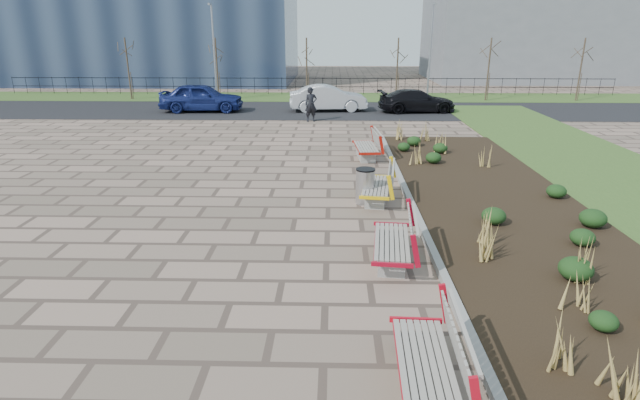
{
  "coord_description": "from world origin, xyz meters",
  "views": [
    {
      "loc": [
        1.78,
        -7.64,
        4.55
      ],
      "look_at": [
        1.5,
        3.0,
        0.9
      ],
      "focal_mm": 28.0,
      "sensor_mm": 36.0,
      "label": 1
    }
  ],
  "objects_px": {
    "pedestrian": "(311,105)",
    "car_silver": "(328,98)",
    "bench_b": "(392,239)",
    "bench_d": "(366,145)",
    "litter_bin": "(365,186)",
    "car_black": "(417,101)",
    "bench_c": "(377,184)",
    "lamp_west": "(214,54)",
    "lamp_east": "(430,54)",
    "car_blue": "(202,97)",
    "bench_a": "(425,358)"
  },
  "relations": [
    {
      "from": "pedestrian",
      "to": "car_silver",
      "type": "relative_size",
      "value": 0.39
    },
    {
      "from": "bench_b",
      "to": "car_silver",
      "type": "relative_size",
      "value": 0.47
    },
    {
      "from": "bench_d",
      "to": "litter_bin",
      "type": "xyz_separation_m",
      "value": [
        -0.33,
        -5.06,
        -0.02
      ]
    },
    {
      "from": "car_silver",
      "to": "car_black",
      "type": "distance_m",
      "value": 5.11
    },
    {
      "from": "litter_bin",
      "to": "car_silver",
      "type": "bearing_deg",
      "value": 94.15
    },
    {
      "from": "car_silver",
      "to": "bench_d",
      "type": "bearing_deg",
      "value": -178.1
    },
    {
      "from": "pedestrian",
      "to": "car_silver",
      "type": "height_order",
      "value": "pedestrian"
    },
    {
      "from": "car_black",
      "to": "bench_c",
      "type": "bearing_deg",
      "value": 160.71
    },
    {
      "from": "bench_c",
      "to": "lamp_west",
      "type": "bearing_deg",
      "value": 121.6
    },
    {
      "from": "bench_d",
      "to": "pedestrian",
      "type": "xyz_separation_m",
      "value": [
        -2.37,
        7.79,
        0.38
      ]
    },
    {
      "from": "lamp_east",
      "to": "bench_b",
      "type": "bearing_deg",
      "value": -101.65
    },
    {
      "from": "pedestrian",
      "to": "car_blue",
      "type": "height_order",
      "value": "pedestrian"
    },
    {
      "from": "bench_b",
      "to": "pedestrian",
      "type": "distance_m",
      "value": 16.68
    },
    {
      "from": "pedestrian",
      "to": "lamp_east",
      "type": "height_order",
      "value": "lamp_east"
    },
    {
      "from": "bench_d",
      "to": "litter_bin",
      "type": "relative_size",
      "value": 2.19
    },
    {
      "from": "bench_a",
      "to": "bench_c",
      "type": "xyz_separation_m",
      "value": [
        0.0,
        7.76,
        0.0
      ]
    },
    {
      "from": "car_blue",
      "to": "car_black",
      "type": "relative_size",
      "value": 1.07
    },
    {
      "from": "lamp_east",
      "to": "car_black",
      "type": "bearing_deg",
      "value": -107.28
    },
    {
      "from": "car_blue",
      "to": "car_silver",
      "type": "bearing_deg",
      "value": -89.44
    },
    {
      "from": "bench_a",
      "to": "car_silver",
      "type": "relative_size",
      "value": 0.47
    },
    {
      "from": "bench_a",
      "to": "car_blue",
      "type": "relative_size",
      "value": 0.44
    },
    {
      "from": "litter_bin",
      "to": "lamp_west",
      "type": "relative_size",
      "value": 0.16
    },
    {
      "from": "bench_b",
      "to": "car_silver",
      "type": "height_order",
      "value": "car_silver"
    },
    {
      "from": "bench_a",
      "to": "bench_c",
      "type": "relative_size",
      "value": 1.0
    },
    {
      "from": "bench_d",
      "to": "car_black",
      "type": "xyz_separation_m",
      "value": [
        3.59,
        11.0,
        0.16
      ]
    },
    {
      "from": "bench_d",
      "to": "pedestrian",
      "type": "bearing_deg",
      "value": 102.61
    },
    {
      "from": "car_silver",
      "to": "lamp_west",
      "type": "distance_m",
      "value": 8.92
    },
    {
      "from": "car_silver",
      "to": "lamp_west",
      "type": "relative_size",
      "value": 0.75
    },
    {
      "from": "car_black",
      "to": "pedestrian",
      "type": "bearing_deg",
      "value": 111.83
    },
    {
      "from": "pedestrian",
      "to": "lamp_west",
      "type": "xyz_separation_m",
      "value": [
        -6.63,
        7.74,
        2.16
      ]
    },
    {
      "from": "bench_b",
      "to": "lamp_west",
      "type": "bearing_deg",
      "value": 116.06
    },
    {
      "from": "litter_bin",
      "to": "pedestrian",
      "type": "relative_size",
      "value": 0.55
    },
    {
      "from": "bench_b",
      "to": "bench_c",
      "type": "height_order",
      "value": "same"
    },
    {
      "from": "bench_d",
      "to": "car_blue",
      "type": "xyz_separation_m",
      "value": [
        -8.83,
        10.87,
        0.32
      ]
    },
    {
      "from": "car_silver",
      "to": "car_black",
      "type": "xyz_separation_m",
      "value": [
        5.11,
        -0.26,
        -0.1
      ]
    },
    {
      "from": "pedestrian",
      "to": "car_black",
      "type": "distance_m",
      "value": 6.77
    },
    {
      "from": "car_silver",
      "to": "lamp_east",
      "type": "height_order",
      "value": "lamp_east"
    },
    {
      "from": "lamp_east",
      "to": "car_silver",
      "type": "bearing_deg",
      "value": -146.75
    },
    {
      "from": "bench_b",
      "to": "lamp_west",
      "type": "xyz_separation_m",
      "value": [
        -9.0,
        24.25,
        2.54
      ]
    },
    {
      "from": "bench_b",
      "to": "litter_bin",
      "type": "relative_size",
      "value": 2.19
    },
    {
      "from": "bench_c",
      "to": "car_silver",
      "type": "relative_size",
      "value": 0.47
    },
    {
      "from": "bench_d",
      "to": "litter_bin",
      "type": "bearing_deg",
      "value": -97.99
    },
    {
      "from": "bench_a",
      "to": "car_silver",
      "type": "bearing_deg",
      "value": 96.03
    },
    {
      "from": "bench_b",
      "to": "car_silver",
      "type": "bearing_deg",
      "value": 100.02
    },
    {
      "from": "bench_b",
      "to": "litter_bin",
      "type": "distance_m",
      "value": 3.67
    },
    {
      "from": "bench_c",
      "to": "car_blue",
      "type": "bearing_deg",
      "value": 127.09
    },
    {
      "from": "car_black",
      "to": "lamp_east",
      "type": "relative_size",
      "value": 0.73
    },
    {
      "from": "car_blue",
      "to": "car_silver",
      "type": "xyz_separation_m",
      "value": [
        7.32,
        0.39,
        -0.06
      ]
    },
    {
      "from": "litter_bin",
      "to": "car_blue",
      "type": "relative_size",
      "value": 0.2
    },
    {
      "from": "pedestrian",
      "to": "lamp_east",
      "type": "bearing_deg",
      "value": 31.64
    }
  ]
}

